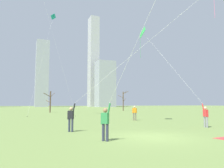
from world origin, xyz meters
TOP-DOWN VIEW (x-y plane):
  - ground_plane at (0.00, 0.00)m, footprint 400.00×400.00m
  - kite_flyer_far_back_yellow at (-2.46, -0.95)m, footprint 4.16×6.15m
  - kite_flyer_midfield_left_green at (5.99, 4.18)m, footprint 2.43×7.25m
  - kite_flyer_foreground_right_pink at (-2.67, 3.10)m, footprint 8.21×5.68m
  - bystander_strolling_midfield at (4.69, 10.82)m, footprint 0.46×0.33m
  - distant_kite_drifting_right_teal at (-2.63, 28.88)m, footprint 4.53×6.70m
  - bare_tree_center at (-1.76, 37.07)m, footprint 2.61×2.50m
  - bare_tree_rightmost at (17.66, 41.22)m, footprint 2.63×2.86m
  - skyline_squat_block at (2.78, 136.20)m, footprint 8.06×11.46m
  - skyline_slender_spire at (36.05, 128.49)m, footprint 6.14×8.12m
  - skyline_mid_tower_left at (39.27, 113.57)m, footprint 11.08×9.69m

SIDE VIEW (x-z plane):
  - ground_plane at x=0.00m, z-range 0.00..0.00m
  - bystander_strolling_midfield at x=4.69m, z-range 0.09..1.71m
  - kite_flyer_foreground_right_pink at x=-2.67m, z-range -2.62..6.90m
  - kite_flyer_far_back_yellow at x=-2.46m, z-range -4.59..9.56m
  - bare_tree_center at x=-1.76m, z-range 0.22..4.80m
  - bare_tree_rightmost at x=17.66m, z-range 0.21..5.46m
  - kite_flyer_midfield_left_green at x=5.99m, z-range -1.82..8.31m
  - skyline_mid_tower_left at x=39.27m, z-range 0.00..28.59m
  - distant_kite_drifting_right_teal at x=-2.63m, z-range 7.61..26.37m
  - skyline_squat_block at x=2.78m, z-range 0.00..43.67m
  - skyline_slender_spire at x=36.05m, z-range 0.00..62.56m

